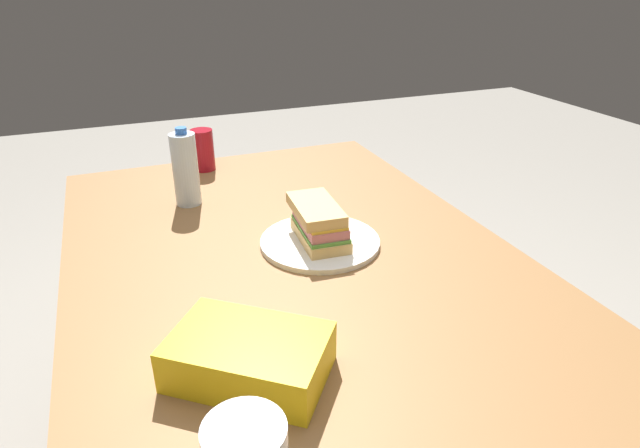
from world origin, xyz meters
TOP-DOWN VIEW (x-y plane):
  - dining_table at (0.00, 0.00)m, footprint 1.41×0.93m
  - paper_plate at (0.04, -0.07)m, footprint 0.26×0.26m
  - sandwich at (0.05, -0.07)m, footprint 0.19×0.11m
  - soda_can_red at (0.62, 0.08)m, footprint 0.07×0.07m
  - chip_bag at (-0.31, 0.18)m, footprint 0.26×0.27m
  - water_bottle_tall at (0.38, 0.16)m, footprint 0.06×0.06m

SIDE VIEW (x-z plane):
  - dining_table at x=0.00m, z-range 0.27..1.00m
  - paper_plate at x=0.04m, z-range 0.73..0.74m
  - chip_bag at x=-0.31m, z-range 0.73..0.80m
  - sandwich at x=0.05m, z-range 0.74..0.82m
  - soda_can_red at x=0.62m, z-range 0.73..0.85m
  - water_bottle_tall at x=0.38m, z-range 0.72..0.92m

